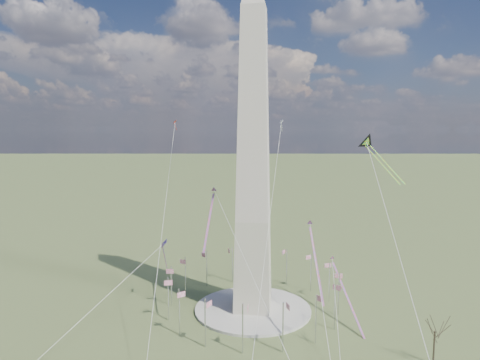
# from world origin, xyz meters

# --- Properties ---
(ground) EXTENTS (2000.00, 2000.00, 0.00)m
(ground) POSITION_xyz_m (0.00, 0.00, 0.00)
(ground) COLOR #3F552A
(ground) RESTS_ON ground
(plaza) EXTENTS (36.00, 36.00, 0.80)m
(plaza) POSITION_xyz_m (0.00, 0.00, 0.40)
(plaza) COLOR #B8B2A8
(plaza) RESTS_ON ground
(washington_monument) EXTENTS (15.56, 15.56, 100.00)m
(washington_monument) POSITION_xyz_m (0.00, 0.00, 47.95)
(washington_monument) COLOR beige
(washington_monument) RESTS_ON plaza
(flagpole_ring) EXTENTS (54.40, 54.40, 13.00)m
(flagpole_ring) POSITION_xyz_m (-0.00, -0.00, 7.27)
(flagpole_ring) COLOR silver
(flagpole_ring) RESTS_ON ground
(tree_near) EXTENTS (6.97, 6.97, 12.20)m
(tree_near) POSITION_xyz_m (46.02, -24.78, 8.69)
(tree_near) COLOR #413927
(tree_near) RESTS_ON ground
(kite_delta_black) EXTENTS (12.39, 16.36, 13.97)m
(kite_delta_black) POSITION_xyz_m (34.37, 6.18, 51.22)
(kite_delta_black) COLOR black
(kite_delta_black) RESTS_ON ground
(kite_diamond_purple) EXTENTS (2.20, 3.21, 9.76)m
(kite_diamond_purple) POSITION_xyz_m (-28.26, 0.68, 19.26)
(kite_diamond_purple) COLOR navy
(kite_diamond_purple) RESTS_ON ground
(kite_streamer_left) EXTENTS (4.29, 24.20, 16.64)m
(kite_streamer_left) POSITION_xyz_m (17.90, -9.36, 23.03)
(kite_streamer_left) COLOR #FF4428
(kite_streamer_left) RESTS_ON ground
(kite_streamer_mid) EXTENTS (2.52, 22.08, 15.15)m
(kite_streamer_mid) POSITION_xyz_m (-12.35, -3.76, 32.00)
(kite_streamer_mid) COLOR #FF4428
(kite_streamer_mid) RESTS_ON ground
(kite_streamer_right) EXTENTS (8.69, 23.40, 16.57)m
(kite_streamer_right) POSITION_xyz_m (26.94, 0.21, 9.82)
(kite_streamer_right) COLOR #FF4428
(kite_streamer_right) RESTS_ON ground
(kite_small_red) EXTENTS (1.30, 1.90, 4.02)m
(kite_small_red) POSITION_xyz_m (-35.17, 39.79, 58.56)
(kite_small_red) COLOR red
(kite_small_red) RESTS_ON ground
(kite_small_white) EXTENTS (1.46, 1.72, 4.62)m
(kite_small_white) POSITION_xyz_m (6.99, 39.23, 58.48)
(kite_small_white) COLOR white
(kite_small_white) RESTS_ON ground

